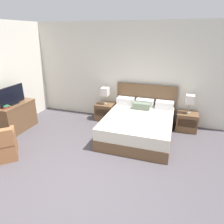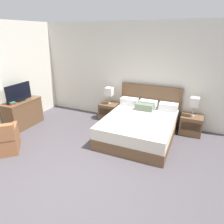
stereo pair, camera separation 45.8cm
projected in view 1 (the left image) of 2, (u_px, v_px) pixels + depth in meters
ground_plane at (82, 185)px, 3.63m from camera, size 9.64×9.64×0.00m
wall_back at (128, 73)px, 5.95m from camera, size 7.13×0.06×2.88m
bed at (139, 124)px, 5.26m from camera, size 1.76×2.10×1.17m
nightstand_left at (105, 111)px, 6.28m from camera, size 0.56×0.47×0.51m
nightstand_right at (187, 122)px, 5.57m from camera, size 0.56×0.47×0.51m
table_lamp_left at (105, 92)px, 6.05m from camera, size 0.22×0.22×0.51m
table_lamp_right at (190, 100)px, 5.34m from camera, size 0.22×0.22×0.51m
dresser at (17, 116)px, 5.54m from camera, size 0.49×1.09×0.78m
tv at (12, 96)px, 5.28m from camera, size 0.18×0.82×0.49m
book_red_cover at (5, 107)px, 5.11m from camera, size 0.23×0.19×0.03m
book_blue_cover at (4, 106)px, 5.10m from camera, size 0.27×0.18×0.03m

